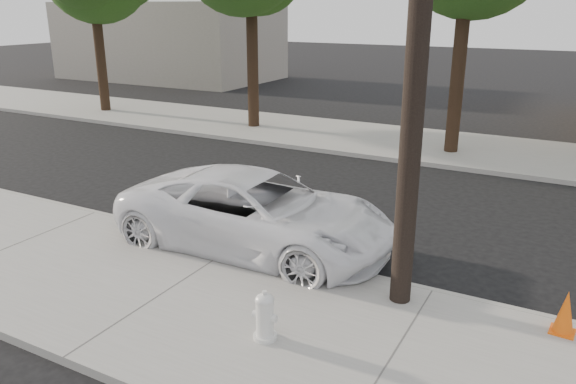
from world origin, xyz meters
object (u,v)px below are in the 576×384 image
Objects in this scene: fire_hydrant at (265,317)px; traffic_cone at (565,313)px; utility_pole at (420,12)px; police_cruiser at (256,212)px.

traffic_cone is at bearing 25.36° from fire_hydrant.
traffic_cone is (2.44, 0.20, -4.22)m from utility_pole.
utility_pole is 1.57× the size of police_cruiser.
police_cruiser is at bearing 118.31° from fire_hydrant.
traffic_cone is at bearing 4.61° from utility_pole.
police_cruiser is at bearing 164.90° from utility_pole.
fire_hydrant is (-1.38, -2.06, -4.20)m from utility_pole.
police_cruiser reaches higher than traffic_cone.
fire_hydrant is 4.43m from traffic_cone.
traffic_cone is at bearing -98.04° from police_cruiser.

